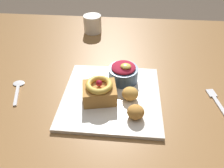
{
  "coord_description": "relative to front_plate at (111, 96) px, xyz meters",
  "views": [
    {
      "loc": [
        0.03,
        -0.57,
        1.2
      ],
      "look_at": [
        -0.02,
        -0.06,
        0.77
      ],
      "focal_mm": 34.16,
      "sensor_mm": 36.0,
      "label": 1
    }
  ],
  "objects": [
    {
      "name": "fork",
      "position": [
        0.33,
        0.01,
        -0.0
      ],
      "size": [
        0.04,
        0.13,
        0.0
      ],
      "rotation": [
        0.0,
        0.0,
        1.74
      ],
      "color": "silver",
      "rests_on": "dining_table"
    },
    {
      "name": "spoon",
      "position": [
        -0.32,
        0.01,
        -0.0
      ],
      "size": [
        0.06,
        0.12,
        0.0
      ],
      "rotation": [
        0.0,
        0.0,
        1.88
      ],
      "color": "silver",
      "rests_on": "dining_table"
    },
    {
      "name": "berry_ramekin",
      "position": [
        0.03,
        0.07,
        0.04
      ],
      "size": [
        0.1,
        0.1,
        0.07
      ],
      "color": "#3D5675",
      "rests_on": "front_plate"
    },
    {
      "name": "fritter_front",
      "position": [
        0.08,
        -0.09,
        0.03
      ],
      "size": [
        0.05,
        0.05,
        0.04
      ],
      "primitive_type": "ellipsoid",
      "color": "#BC7F38",
      "rests_on": "front_plate"
    },
    {
      "name": "dining_table",
      "position": [
        0.02,
        0.08,
        -0.08
      ],
      "size": [
        1.54,
        1.13,
        0.73
      ],
      "color": "brown",
      "rests_on": "ground_plane"
    },
    {
      "name": "fritter_middle",
      "position": [
        0.06,
        -0.01,
        0.03
      ],
      "size": [
        0.05,
        0.05,
        0.04
      ],
      "primitive_type": "ellipsoid",
      "color": "gold",
      "rests_on": "front_plate"
    },
    {
      "name": "coffee_mug",
      "position": [
        -0.13,
        0.46,
        0.03
      ],
      "size": [
        0.08,
        0.08,
        0.08
      ],
      "primitive_type": "cylinder",
      "color": "silver",
      "rests_on": "dining_table"
    },
    {
      "name": "front_plate",
      "position": [
        0.0,
        0.0,
        0.0
      ],
      "size": [
        0.31,
        0.31,
        0.01
      ],
      "primitive_type": "cube",
      "color": "silver",
      "rests_on": "dining_table"
    },
    {
      "name": "cake_slice",
      "position": [
        -0.03,
        -0.02,
        0.04
      ],
      "size": [
        0.11,
        0.1,
        0.07
      ],
      "rotation": [
        0.0,
        0.0,
        0.2
      ],
      "color": "#B77F3D",
      "rests_on": "front_plate"
    }
  ]
}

